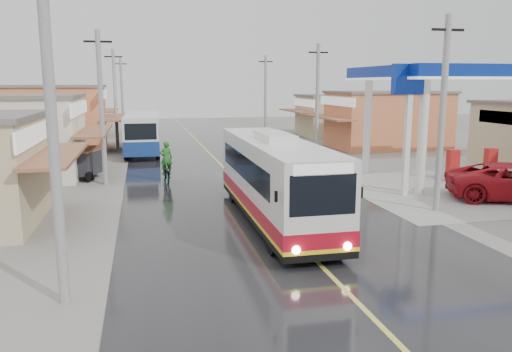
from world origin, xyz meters
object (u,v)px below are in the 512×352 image
Objects in this scene: coach_bus at (274,179)px; second_bus at (142,133)px; tricycle_far at (85,162)px; cyclist at (166,169)px; tricycle_near at (84,160)px.

second_bus is at bearing 103.86° from coach_bus.
tricycle_far is at bearing 127.34° from coach_bus.
second_bus is (-4.91, 20.45, -0.04)m from coach_bus.
second_bus is at bearing 92.42° from tricycle_far.
second_bus is 11.74m from cyclist.
coach_bus is 4.87× the size of cyclist.
coach_bus is 9.59m from cyclist.
second_bus is 9.77m from tricycle_near.
coach_bus is 4.59× the size of tricycle_near.
cyclist is 4.83m from tricycle_far.
tricycle_near is (-3.30, -9.18, -0.63)m from second_bus.
cyclist is 0.94× the size of tricycle_near.
tricycle_far is at bearing 151.16° from cyclist.
tricycle_near is at bearing 126.41° from coach_bus.
cyclist is at bearing -82.80° from second_bus.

